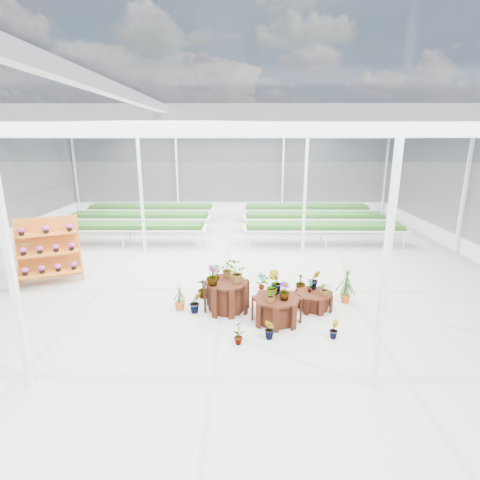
{
  "coord_description": "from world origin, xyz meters",
  "views": [
    {
      "loc": [
        0.72,
        -9.63,
        4.19
      ],
      "look_at": [
        0.64,
        0.98,
        1.3
      ],
      "focal_mm": 28.0,
      "sensor_mm": 36.0,
      "label": 1
    }
  ],
  "objects_px": {
    "plinth_tall": "(227,296)",
    "shelf_rack": "(48,251)",
    "plinth_low": "(313,300)",
    "bird_table": "(30,254)",
    "plinth_mid": "(277,309)"
  },
  "relations": [
    {
      "from": "plinth_tall",
      "to": "shelf_rack",
      "type": "distance_m",
      "value": 5.72
    },
    {
      "from": "plinth_low",
      "to": "shelf_rack",
      "type": "bearing_deg",
      "value": 166.76
    },
    {
      "from": "plinth_low",
      "to": "bird_table",
      "type": "xyz_separation_m",
      "value": [
        -8.27,
        2.0,
        0.58
      ]
    },
    {
      "from": "plinth_low",
      "to": "plinth_mid",
      "type": "bearing_deg",
      "value": -145.01
    },
    {
      "from": "plinth_tall",
      "to": "plinth_low",
      "type": "height_order",
      "value": "plinth_tall"
    },
    {
      "from": "plinth_mid",
      "to": "shelf_rack",
      "type": "distance_m",
      "value": 7.05
    },
    {
      "from": "shelf_rack",
      "to": "bird_table",
      "type": "xyz_separation_m",
      "value": [
        -0.7,
        0.22,
        -0.16
      ]
    },
    {
      "from": "plinth_mid",
      "to": "shelf_rack",
      "type": "bearing_deg",
      "value": 159.31
    },
    {
      "from": "plinth_tall",
      "to": "bird_table",
      "type": "xyz_separation_m",
      "value": [
        -6.07,
        2.1,
        0.42
      ]
    },
    {
      "from": "plinth_low",
      "to": "bird_table",
      "type": "relative_size",
      "value": 0.59
    },
    {
      "from": "plinth_low",
      "to": "plinth_tall",
      "type": "bearing_deg",
      "value": -177.4
    },
    {
      "from": "plinth_low",
      "to": "bird_table",
      "type": "distance_m",
      "value": 8.52
    },
    {
      "from": "plinth_tall",
      "to": "bird_table",
      "type": "distance_m",
      "value": 6.43
    },
    {
      "from": "plinth_tall",
      "to": "plinth_mid",
      "type": "xyz_separation_m",
      "value": [
        1.2,
        -0.6,
        -0.08
      ]
    },
    {
      "from": "plinth_mid",
      "to": "plinth_low",
      "type": "bearing_deg",
      "value": 34.99
    }
  ]
}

